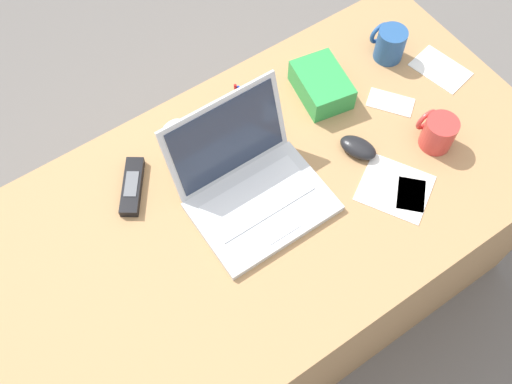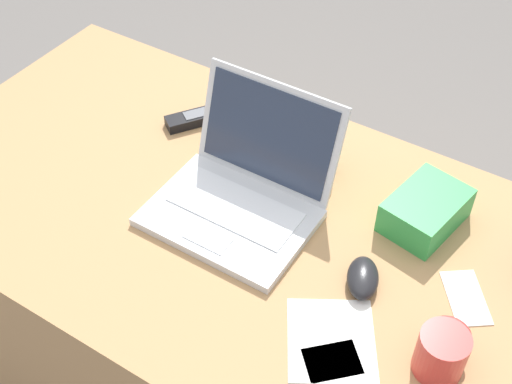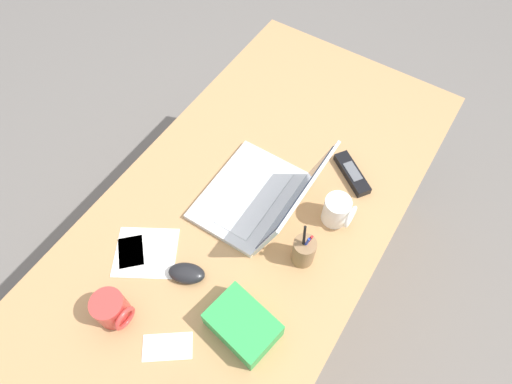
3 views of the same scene
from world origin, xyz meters
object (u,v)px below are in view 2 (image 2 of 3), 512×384
at_px(laptop, 242,190).
at_px(coffee_mug_white, 442,352).
at_px(computer_mouse, 363,278).
at_px(pen_holder, 323,152).
at_px(snack_bag, 425,210).
at_px(coffee_mug_tall, 264,123).
at_px(cordless_phone, 199,117).

distance_m(laptop, coffee_mug_white, 0.50).
height_order(laptop, coffee_mug_white, laptop).
distance_m(computer_mouse, coffee_mug_white, 0.20).
relative_size(computer_mouse, coffee_mug_white, 1.04).
height_order(pen_holder, snack_bag, pen_holder).
distance_m(coffee_mug_white, coffee_mug_tall, 0.65).
bearing_deg(computer_mouse, coffee_mug_white, -49.56).
relative_size(computer_mouse, cordless_phone, 0.64).
bearing_deg(coffee_mug_tall, pen_holder, -7.01).
height_order(laptop, pen_holder, laptop).
xyz_separation_m(cordless_phone, pen_holder, (0.32, 0.01, 0.04)).
xyz_separation_m(computer_mouse, pen_holder, (-0.21, 0.23, 0.03)).
bearing_deg(coffee_mug_white, cordless_phone, 156.01).
distance_m(pen_holder, snack_bag, 0.25).
bearing_deg(pen_holder, cordless_phone, -178.76).
distance_m(coffee_mug_tall, pen_holder, 0.16).
xyz_separation_m(coffee_mug_tall, snack_bag, (0.41, -0.05, -0.01)).
height_order(coffee_mug_white, pen_holder, pen_holder).
height_order(coffee_mug_white, snack_bag, coffee_mug_white).
xyz_separation_m(laptop, cordless_phone, (-0.23, 0.18, -0.03)).
bearing_deg(coffee_mug_tall, cordless_phone, -170.64).
bearing_deg(coffee_mug_tall, laptop, -70.07).
xyz_separation_m(computer_mouse, coffee_mug_white, (0.18, -0.09, 0.03)).
bearing_deg(cordless_phone, pen_holder, 1.24).
xyz_separation_m(computer_mouse, coffee_mug_tall, (-0.37, 0.25, 0.03)).
xyz_separation_m(pen_holder, snack_bag, (0.25, -0.03, -0.01)).
bearing_deg(snack_bag, pen_holder, 172.88).
height_order(computer_mouse, pen_holder, pen_holder).
bearing_deg(snack_bag, cordless_phone, 177.58).
bearing_deg(computer_mouse, cordless_phone, 133.38).
height_order(laptop, snack_bag, laptop).
bearing_deg(pen_holder, laptop, -114.73).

